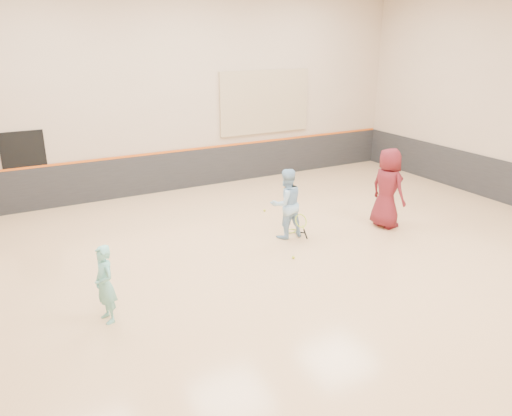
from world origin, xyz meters
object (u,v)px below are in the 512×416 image
girl (105,284)px  spare_racket (291,229)px  instructor (286,204)px  young_man (388,188)px

girl → spare_racket: (4.86, 1.91, -0.62)m
instructor → young_man: size_ratio=0.84×
young_man → spare_racket: size_ratio=2.84×
young_man → spare_racket: 2.60m
girl → spare_racket: bearing=100.3°
instructor → spare_racket: bearing=-142.5°
girl → young_man: size_ratio=0.68×
instructor → young_man: young_man is taller
young_man → spare_racket: bearing=65.3°
girl → young_man: (7.15, 1.11, 0.32)m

